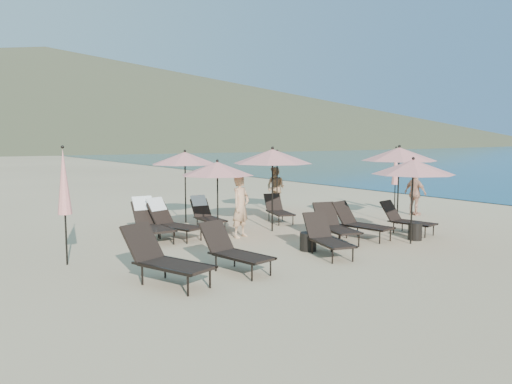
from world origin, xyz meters
TOP-DOWN VIEW (x-y plane):
  - ground at (0.00, 0.00)m, footprint 800.00×800.00m
  - volcanic_headland at (71.37, 302.62)m, footprint 690.00×690.00m
  - lounger_0 at (-5.95, -0.25)m, footprint 1.27×1.97m
  - lounger_1 at (-4.41, -0.24)m, footprint 0.93×1.75m
  - lounger_2 at (-1.89, -0.31)m, footprint 1.02×1.71m
  - lounger_3 at (-0.64, 0.71)m, footprint 1.09×1.79m
  - lounger_4 at (0.21, 0.63)m, footprint 0.88×1.73m
  - lounger_5 at (1.82, 0.38)m, footprint 0.82×1.62m
  - lounger_6 at (-4.50, 3.71)m, footprint 0.75×1.81m
  - lounger_7 at (-3.98, 3.59)m, footprint 1.08×1.81m
  - lounger_8 at (-2.46, 4.35)m, footprint 0.66×1.56m
  - lounger_9 at (0.04, 4.04)m, footprint 0.99×1.60m
  - umbrella_open_0 at (-2.95, 2.83)m, footprint 1.99×1.99m
  - umbrella_open_1 at (-1.10, 2.83)m, footprint 2.29×2.29m
  - umbrella_open_2 at (2.90, 1.55)m, footprint 2.32×2.32m
  - umbrella_open_3 at (-2.47, 5.65)m, footprint 2.18×2.18m
  - umbrella_open_4 at (1.07, 5.43)m, footprint 2.14×2.14m
  - umbrella_open_5 at (0.75, -0.62)m, footprint 2.08×2.08m
  - umbrella_closed_0 at (4.74, 3.17)m, footprint 0.28×0.28m
  - umbrella_closed_1 at (-7.06, 2.25)m, footprint 0.30×0.30m
  - side_table_0 at (-1.93, 0.30)m, footprint 0.40×0.40m
  - side_table_1 at (1.25, -0.38)m, footprint 0.37×0.37m
  - beachgoer_a at (-2.35, 2.61)m, footprint 0.73×0.60m
  - beachgoer_b at (1.83, 6.52)m, footprint 0.83×0.94m
  - beachgoer_c at (4.86, 2.38)m, footprint 0.44×0.94m

SIDE VIEW (x-z plane):
  - ground at x=0.00m, z-range 0.00..0.00m
  - side_table_0 at x=-1.93m, z-range 0.00..0.44m
  - side_table_1 at x=1.25m, z-range 0.00..0.47m
  - lounger_9 at x=0.04m, z-range -0.03..0.83m
  - lounger_5 at x=1.82m, z-range -0.03..0.86m
  - lounger_2 at x=-1.89m, z-range -0.03..0.89m
  - lounger_4 at x=0.21m, z-range -0.03..0.92m
  - lounger_1 at x=-4.41m, z-range -0.03..0.93m
  - lounger_3 at x=-0.64m, z-range -0.03..0.93m
  - lounger_8 at x=-2.46m, z-range -0.02..0.93m
  - lounger_0 at x=-5.95m, z-range -0.03..1.03m
  - lounger_7 at x=-3.98m, z-range -0.02..1.04m
  - lounger_6 at x=-4.50m, z-range -0.02..1.08m
  - beachgoer_c at x=4.86m, z-range 0.00..1.57m
  - beachgoer_b at x=1.83m, z-range 0.00..1.62m
  - beachgoer_a at x=-2.35m, z-range 0.00..1.71m
  - umbrella_closed_0 at x=4.74m, z-range 0.47..2.89m
  - umbrella_closed_1 at x=-7.06m, z-range 0.50..3.06m
  - umbrella_open_0 at x=-2.95m, z-range 0.82..2.97m
  - umbrella_open_5 at x=0.75m, z-range 0.86..3.09m
  - umbrella_open_4 at x=1.07m, z-range 0.89..3.19m
  - umbrella_open_3 at x=-2.47m, z-range 0.90..3.24m
  - umbrella_open_1 at x=-1.10m, z-range 0.95..3.42m
  - umbrella_open_2 at x=2.90m, z-range 0.96..3.46m
  - volcanic_headland at x=71.37m, z-range -1.01..53.99m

